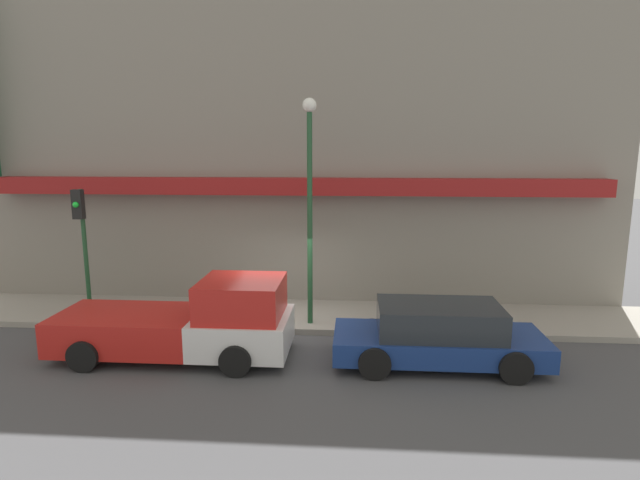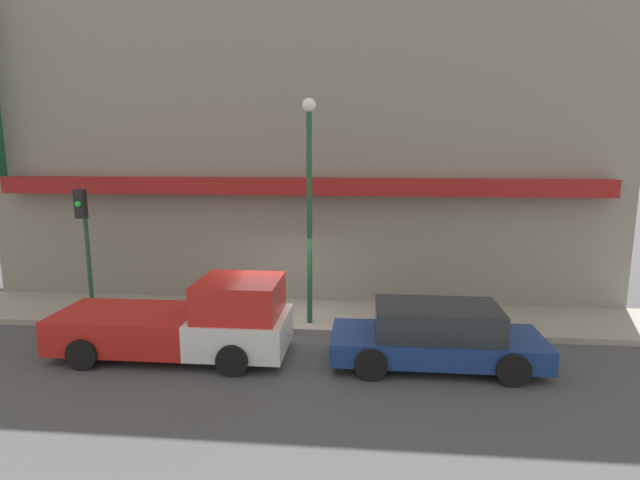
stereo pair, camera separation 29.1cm
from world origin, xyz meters
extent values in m
plane|color=#424244|center=(0.00, 0.00, 0.00)|extent=(80.00, 80.00, 0.00)
cube|color=gray|center=(0.00, 1.33, 0.08)|extent=(36.00, 2.65, 0.16)
cube|color=gray|center=(0.00, 4.15, 5.74)|extent=(19.80, 3.00, 11.49)
cube|color=maroon|center=(0.00, 2.35, 3.74)|extent=(18.22, 0.60, 0.50)
cube|color=silver|center=(-0.72, -1.54, 0.63)|extent=(2.19, 1.94, 0.81)
cube|color=#B21E19|center=(-0.72, -1.54, 1.46)|extent=(1.86, 1.79, 0.85)
cube|color=#B21E19|center=(-3.46, -1.54, 0.63)|extent=(3.28, 1.94, 0.81)
cylinder|color=black|center=(-0.67, -0.57, 0.35)|extent=(0.70, 0.22, 0.70)
cylinder|color=black|center=(-0.67, -2.51, 0.35)|extent=(0.70, 0.22, 0.70)
cylinder|color=black|center=(-4.06, -0.57, 0.35)|extent=(0.70, 0.22, 0.70)
cylinder|color=black|center=(-4.06, -2.51, 0.35)|extent=(0.70, 0.22, 0.70)
cube|color=navy|center=(3.76, -1.54, 0.47)|extent=(4.70, 1.77, 0.52)
cube|color=#23282D|center=(3.76, -1.54, 1.06)|extent=(2.73, 1.59, 0.67)
cylinder|color=black|center=(5.22, -0.66, 0.35)|extent=(0.70, 0.22, 0.70)
cylinder|color=black|center=(5.22, -2.43, 0.35)|extent=(0.70, 0.22, 0.70)
cylinder|color=black|center=(2.30, -0.66, 0.35)|extent=(0.70, 0.22, 0.70)
cylinder|color=black|center=(2.30, -2.43, 0.35)|extent=(0.70, 0.22, 0.70)
cylinder|color=#196633|center=(-0.88, 0.62, 0.41)|extent=(0.19, 0.19, 0.50)
sphere|color=#196633|center=(-0.88, 0.62, 0.73)|extent=(0.18, 0.18, 0.18)
cylinder|color=#1E4728|center=(0.66, 0.52, 2.95)|extent=(0.14, 0.14, 5.58)
sphere|color=silver|center=(0.66, 0.52, 5.92)|extent=(0.36, 0.36, 0.36)
cylinder|color=#1E4728|center=(-5.64, 0.69, 1.96)|extent=(0.12, 0.12, 3.59)
cube|color=black|center=(-5.64, 0.53, 3.36)|extent=(0.28, 0.20, 0.80)
sphere|color=green|center=(-5.64, 0.41, 3.36)|extent=(0.16, 0.16, 0.16)
camera|label=1|loc=(1.87, -12.41, 4.79)|focal=28.00mm
camera|label=2|loc=(2.16, -12.38, 4.79)|focal=28.00mm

